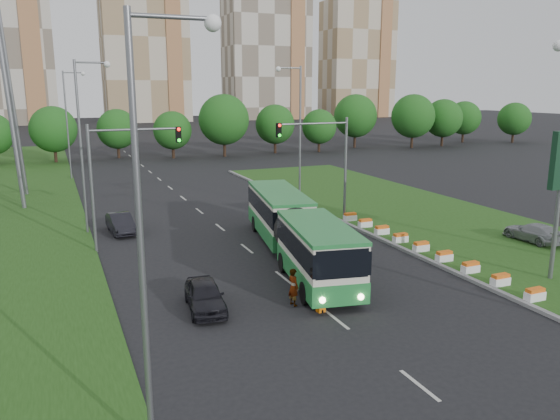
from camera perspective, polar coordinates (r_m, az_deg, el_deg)
name	(u,v)px	position (r m, az deg, el deg)	size (l,w,h in m)	color
ground	(332,271)	(31.23, 5.47, -6.33)	(360.00, 360.00, 0.00)	black
grass_median	(430,218)	(44.61, 15.39, -0.85)	(14.00, 60.00, 0.15)	#1F4513
median_kerb	(353,227)	(40.75, 7.66, -1.74)	(0.30, 60.00, 0.18)	gray
left_verge	(7,209)	(52.07, -26.62, 0.11)	(12.00, 110.00, 0.10)	#1F4513
lane_markings	(194,206)	(48.35, -9.01, 0.38)	(0.20, 100.00, 0.01)	#B0AFA9
flower_planters	(421,246)	(35.26, 14.53, -3.70)	(1.10, 18.10, 0.60)	white
traffic_mast_median	(327,154)	(40.90, 4.91, 5.88)	(5.76, 0.32, 8.00)	slate
traffic_mast_left	(118,167)	(35.47, -16.59, 4.38)	(5.76, 0.32, 8.00)	slate
street_lamps	(226,149)	(37.86, -5.62, 6.32)	(36.00, 60.00, 12.00)	slate
tree_line	(220,126)	(84.66, -6.30, 8.72)	(120.00, 8.00, 9.00)	#1A5115
apartment_tower_ceast	(144,38)	(178.97, -14.02, 17.00)	(25.00, 15.00, 50.00)	#BFB299
apartment_tower_east	(266,47)	(189.52, -1.45, 16.64)	(27.00, 15.00, 47.00)	#BEB6A6
midrise_east	(357,60)	(204.70, 8.05, 15.24)	(24.00, 14.00, 40.00)	#BFB299
articulated_bus	(292,229)	(32.90, 1.27, -2.04)	(2.77, 17.75, 2.92)	beige
car_left_near	(205,295)	(25.89, -7.86, -8.83)	(1.63, 4.06, 1.38)	black
car_left_far	(121,223)	(40.54, -16.31, -1.34)	(1.47, 4.22, 1.39)	black
car_median	(534,232)	(39.93, 24.97, -2.13)	(1.73, 4.25, 1.23)	gray
pedestrian	(293,287)	(26.06, 1.41, -8.04)	(0.67, 0.44, 1.83)	gray
shopping_trolley	(321,305)	(25.62, 4.29, -9.91)	(0.36, 0.38, 0.62)	orange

